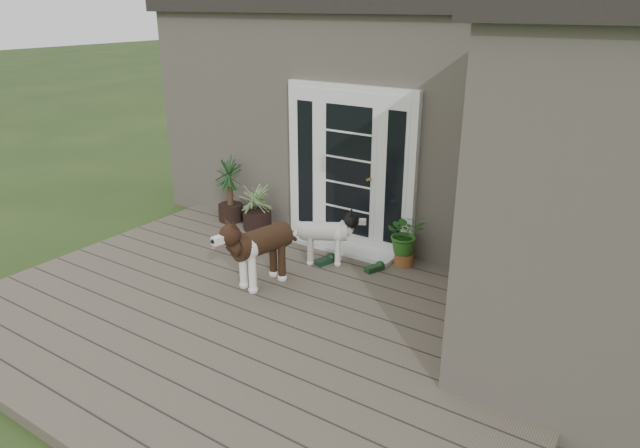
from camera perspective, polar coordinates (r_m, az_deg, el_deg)
The scene contains 17 objects.
deck at distance 6.25m, azimuth -6.22°, elevation -9.42°, with size 6.20×4.60×0.12m, color #6B5B4C.
house_main at distance 9.19m, azimuth 10.81°, elevation 10.30°, with size 7.40×4.00×3.10m, color #665E54.
roof_main at distance 9.04m, azimuth 11.56°, elevation 20.61°, with size 7.60×4.20×0.20m, color #2D2826.
house_wing at distance 5.47m, azimuth 25.50°, elevation 1.21°, with size 1.60×2.40×3.10m, color #665E54.
roof_wing at distance 5.21m, azimuth 28.47°, elevation 18.52°, with size 1.80×2.60×0.20m, color #2D2826.
door_unit at distance 7.57m, azimuth 2.96°, elevation 5.58°, with size 1.90×0.14×2.15m, color white.
door_step at distance 7.76m, azimuth 2.06°, elevation -2.23°, with size 1.60×0.40×0.05m, color white.
brindle_dog at distance 6.67m, azimuth -5.79°, elevation -2.87°, with size 0.41×0.96×0.80m, color #3B2415, non-canonical shape.
white_dog at distance 7.21m, azimuth 0.46°, elevation -1.60°, with size 0.33×0.76×0.63m, color white, non-canonical shape.
spider_plant at distance 8.35m, azimuth -6.31°, elevation 1.88°, with size 0.69×0.69×0.74m, color #7D985E, non-canonical shape.
yucca at distance 8.70m, azimuth -8.99°, elevation 3.51°, with size 0.70×0.70×1.01m, color black, non-canonical shape.
herb_a at distance 7.24m, azimuth 8.43°, elevation -1.77°, with size 0.49×0.49×0.62m, color #265C1A.
herb_b at distance 6.97m, azimuth 14.81°, elevation -3.68°, with size 0.34×0.34×0.52m, color #285E1A.
herb_c at distance 6.94m, azimuth 15.84°, elevation -3.99°, with size 0.32×0.32×0.50m, color #21621C.
sapling at distance 5.64m, azimuth 16.30°, elevation -2.52°, with size 0.54×0.54×1.84m, color #265618, non-canonical shape.
clog_left at distance 7.30m, azimuth 0.55°, elevation -3.60°, with size 0.15×0.32×0.10m, color black, non-canonical shape.
clog_right at distance 7.14m, azimuth 5.43°, elevation -4.33°, with size 0.14×0.29×0.09m, color #16381A, non-canonical shape.
Camera 1 is at (3.53, -3.67, 3.22)m, focal length 32.17 mm.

